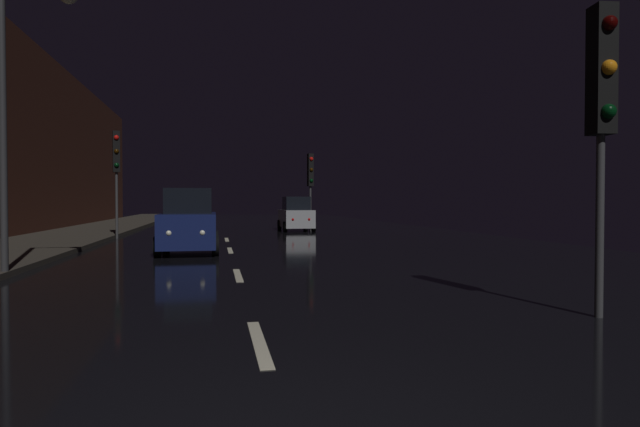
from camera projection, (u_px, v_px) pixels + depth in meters
name	position (u px, v px, depth m)	size (l,w,h in m)	color
ground	(225.00, 235.00, 27.65)	(26.98, 84.00, 0.02)	black
sidewalk_left	(74.00, 235.00, 26.25)	(4.40, 84.00, 0.15)	#38332B
lane_centerline	(233.00, 261.00, 15.53)	(0.16, 20.15, 0.01)	beige
traffic_light_far_left	(116.00, 160.00, 24.83)	(0.37, 0.48, 4.98)	#38383A
traffic_light_far_right	(310.00, 175.00, 31.42)	(0.35, 0.48, 4.52)	#38383A
traffic_light_near_right	(602.00, 93.00, 7.90)	(0.34, 0.47, 4.61)	#38383A
streetlamp_overhead	(26.00, 80.00, 12.12)	(1.70, 0.44, 6.69)	#2D2D30
car_approaching_headlights	(189.00, 223.00, 18.29)	(1.98, 4.29, 2.16)	#141E51
car_parked_right_far	(296.00, 215.00, 31.71)	(1.83, 3.97, 2.00)	#A5A8AD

